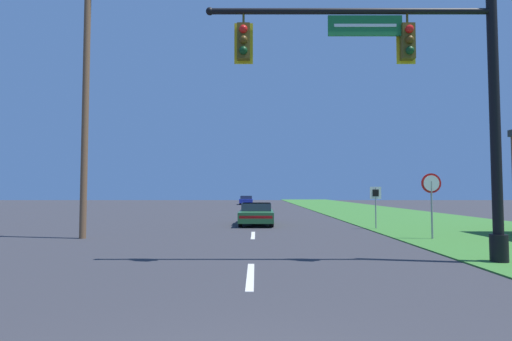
{
  "coord_description": "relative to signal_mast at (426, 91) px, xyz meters",
  "views": [
    {
      "loc": [
        0.12,
        -2.84,
        1.86
      ],
      "look_at": [
        0.0,
        31.81,
        3.65
      ],
      "focal_mm": 28.0,
      "sensor_mm": 36.0,
      "label": 1
    }
  ],
  "objects": [
    {
      "name": "route_sign_post",
      "position": [
        1.45,
        9.27,
        -2.95
      ],
      "size": [
        0.55,
        0.06,
        2.03
      ],
      "color": "gray",
      "rests_on": "grass_verge_right"
    },
    {
      "name": "far_car",
      "position": [
        -5.81,
        45.58,
        -3.87
      ],
      "size": [
        1.82,
        4.26,
        1.19
      ],
      "color": "black",
      "rests_on": "ground"
    },
    {
      "name": "grass_verge_right",
      "position": [
        5.94,
        22.46,
        -4.46
      ],
      "size": [
        10.0,
        110.0,
        0.04
      ],
      "color": "#38752D",
      "rests_on": "ground"
    },
    {
      "name": "signal_mast",
      "position": [
        0.0,
        0.0,
        0.0
      ],
      "size": [
        7.83,
        0.47,
        7.48
      ],
      "color": "black",
      "rests_on": "grass_verge_right"
    },
    {
      "name": "stop_sign",
      "position": [
        2.31,
        4.98,
        -2.61
      ],
      "size": [
        0.76,
        0.07,
        2.5
      ],
      "color": "gray",
      "rests_on": "grass_verge_right"
    },
    {
      "name": "car_ahead",
      "position": [
        -4.42,
        11.95,
        -3.87
      ],
      "size": [
        1.88,
        4.66,
        1.19
      ],
      "color": "black",
      "rests_on": "ground"
    },
    {
      "name": "road_center_line",
      "position": [
        -4.56,
        14.46,
        -4.47
      ],
      "size": [
        0.16,
        34.8,
        0.01
      ],
      "color": "silver",
      "rests_on": "ground"
    },
    {
      "name": "utility_pole_near",
      "position": [
        -11.27,
        5.41,
        1.08
      ],
      "size": [
        1.8,
        0.26,
        10.79
      ],
      "color": "brown",
      "rests_on": "ground"
    }
  ]
}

